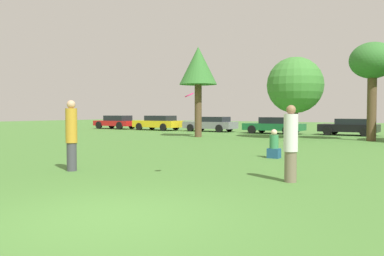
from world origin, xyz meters
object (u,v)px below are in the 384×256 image
(tree_0, at_px, (198,68))
(parked_car_grey, at_px, (211,124))
(person_thrower, at_px, (71,135))
(tree_2, at_px, (373,64))
(parked_car_green, at_px, (275,125))
(bystander_sitting, at_px, (274,146))
(parked_car_yellow, at_px, (158,123))
(person_catcher, at_px, (291,143))
(frisbee, at_px, (189,95))
(parked_car_black, at_px, (350,126))
(parked_car_red, at_px, (116,122))
(tree_1, at_px, (295,85))

(tree_0, distance_m, parked_car_grey, 8.46)
(person_thrower, relative_size, tree_2, 0.35)
(tree_2, xyz_separation_m, parked_car_green, (-7.32, 4.53, -3.67))
(bystander_sitting, xyz_separation_m, parked_car_yellow, (-16.62, 15.43, 0.27))
(person_thrower, height_order, person_catcher, person_thrower)
(person_catcher, distance_m, bystander_sitting, 4.94)
(frisbee, distance_m, parked_car_green, 21.58)
(bystander_sitting, height_order, parked_car_black, parked_car_black)
(tree_0, height_order, tree_2, tree_0)
(frisbee, height_order, parked_car_red, frisbee)
(tree_0, bearing_deg, parked_car_grey, 113.06)
(tree_1, distance_m, parked_car_yellow, 14.90)
(bystander_sitting, bearing_deg, tree_2, 81.30)
(parked_car_red, bearing_deg, tree_2, 170.15)
(tree_2, distance_m, parked_car_black, 6.75)
(parked_car_red, relative_size, parked_car_black, 1.13)
(parked_car_yellow, bearing_deg, person_thrower, 122.76)
(frisbee, relative_size, parked_car_grey, 0.05)
(parked_car_yellow, relative_size, parked_car_grey, 0.99)
(parked_car_green, bearing_deg, tree_1, 124.33)
(parked_car_yellow, bearing_deg, tree_1, 163.06)
(parked_car_yellow, relative_size, parked_car_green, 1.00)
(person_thrower, xyz_separation_m, parked_car_black, (3.18, 22.01, -0.39))
(parked_car_green, distance_m, parked_car_black, 5.25)
(tree_1, relative_size, parked_car_grey, 1.11)
(parked_car_grey, height_order, parked_car_green, parked_car_green)
(tree_2, distance_m, parked_car_red, 24.17)
(tree_0, bearing_deg, tree_1, 18.20)
(person_catcher, distance_m, tree_2, 15.69)
(parked_car_green, xyz_separation_m, parked_car_black, (5.20, 0.70, -0.03))
(bystander_sitting, bearing_deg, parked_car_green, 110.20)
(person_catcher, bearing_deg, bystander_sitting, -79.55)
(person_catcher, bearing_deg, person_thrower, 0.00)
(parked_car_red, xyz_separation_m, parked_car_black, (21.31, 0.54, -0.07))
(tree_0, relative_size, parked_car_yellow, 1.31)
(person_thrower, height_order, tree_1, tree_1)
(bystander_sitting, distance_m, parked_car_black, 16.09)
(tree_2, height_order, parked_car_green, tree_2)
(tree_1, bearing_deg, person_thrower, -93.24)
(person_thrower, height_order, tree_0, tree_0)
(parked_car_yellow, bearing_deg, person_catcher, 134.68)
(bystander_sitting, bearing_deg, person_thrower, -121.57)
(frisbee, bearing_deg, parked_car_green, 104.94)
(person_catcher, xyz_separation_m, parked_car_yellow, (-18.68, 19.89, -0.22))
(bystander_sitting, height_order, parked_car_red, parked_car_red)
(bystander_sitting, relative_size, parked_car_grey, 0.23)
(parked_car_grey, bearing_deg, parked_car_black, -177.10)
(person_catcher, relative_size, bystander_sitting, 1.76)
(person_thrower, distance_m, person_catcher, 5.89)
(person_catcher, xyz_separation_m, tree_0, (-10.55, 13.35, 3.59))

